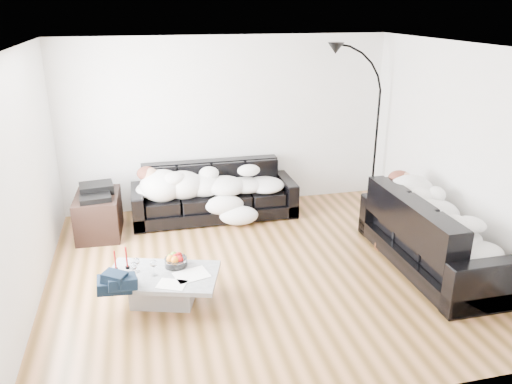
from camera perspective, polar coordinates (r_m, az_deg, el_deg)
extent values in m
plane|color=brown|center=(6.10, 0.66, -8.92)|extent=(5.00, 5.00, 0.00)
cube|color=silver|center=(7.69, -3.38, 7.81)|extent=(5.00, 0.02, 2.60)
cube|color=silver|center=(5.55, -25.20, 0.69)|extent=(0.02, 4.50, 2.60)
cube|color=silver|center=(6.61, 22.30, 4.12)|extent=(0.02, 4.50, 2.60)
plane|color=white|center=(5.32, 0.78, 16.24)|extent=(5.00, 5.00, 0.00)
cube|color=black|center=(7.45, -4.80, 0.03)|extent=(2.40, 0.83, 0.79)
cube|color=black|center=(6.37, 19.75, -4.39)|extent=(0.94, 2.19, 0.89)
ellipsoid|color=#0B514D|center=(6.77, 16.59, 0.00)|extent=(0.42, 0.38, 0.20)
cube|color=#939699|center=(5.51, -10.59, -10.76)|extent=(1.31, 0.99, 0.34)
cylinder|color=white|center=(5.52, -9.15, -7.66)|extent=(0.28, 0.28, 0.15)
cylinder|color=white|center=(5.48, -13.48, -8.13)|extent=(0.08, 0.08, 0.16)
cylinder|color=white|center=(5.37, -13.78, -8.70)|extent=(0.09, 0.09, 0.18)
cylinder|color=white|center=(5.38, -11.60, -8.49)|extent=(0.09, 0.09, 0.18)
cylinder|color=maroon|center=(5.56, -15.80, -7.57)|extent=(0.04, 0.04, 0.23)
cylinder|color=maroon|center=(5.56, -14.58, -7.30)|extent=(0.06, 0.06, 0.25)
cube|color=silver|center=(5.36, -7.38, -9.34)|extent=(0.40, 0.34, 0.01)
cube|color=silver|center=(5.22, -9.60, -10.33)|extent=(0.35, 0.30, 0.01)
cube|color=black|center=(7.22, -17.53, -2.48)|extent=(0.61, 0.86, 0.58)
cube|color=black|center=(7.10, -17.83, 0.14)|extent=(0.48, 0.39, 0.13)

